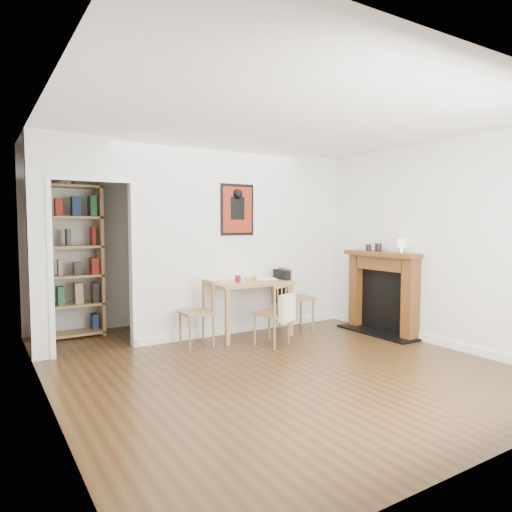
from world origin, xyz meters
TOP-DOWN VIEW (x-y plane):
  - ground at (0.00, 0.00)m, footprint 5.20×5.20m
  - room_shell at (0.10, 1.34)m, footprint 5.20×5.20m
  - dining_table at (0.45, 1.10)m, footprint 1.12×0.71m
  - chair_left at (-0.38, 1.01)m, footprint 0.43×0.43m
  - chair_right at (1.19, 1.03)m, footprint 0.58×0.53m
  - chair_front at (0.46, 0.54)m, footprint 0.51×0.54m
  - bookshelf at (-1.67, 2.35)m, footprint 0.89×0.35m
  - fireplace at (2.16, 0.25)m, footprint 0.45×1.25m
  - red_glass at (0.25, 1.06)m, footprint 0.08×0.08m
  - orange_fruit at (0.59, 1.17)m, footprint 0.07×0.07m
  - placemat at (0.22, 1.18)m, footprint 0.44×0.38m
  - notebook at (0.76, 1.17)m, footprint 0.35×0.29m
  - mantel_lamp at (2.14, -0.08)m, footprint 0.13×0.13m
  - ceramic_jar_a at (2.15, 0.34)m, footprint 0.10×0.10m
  - ceramic_jar_b at (2.12, 0.50)m, footprint 0.08×0.08m

SIDE VIEW (x-z plane):
  - ground at x=0.00m, z-range 0.00..0.00m
  - chair_front at x=0.46m, z-range 0.01..0.81m
  - chair_left at x=-0.38m, z-range 0.00..0.83m
  - chair_right at x=1.19m, z-range 0.02..0.94m
  - fireplace at x=2.16m, z-range 0.04..1.20m
  - dining_table at x=0.45m, z-range 0.29..1.05m
  - placemat at x=0.22m, z-range 0.76..0.77m
  - notebook at x=0.76m, z-range 0.76..0.78m
  - orange_fruit at x=0.59m, z-range 0.76..0.83m
  - red_glass at x=0.25m, z-range 0.76..0.86m
  - bookshelf at x=-1.67m, z-range -0.01..2.09m
  - ceramic_jar_b at x=2.12m, z-range 1.16..1.26m
  - ceramic_jar_a at x=2.15m, z-range 1.16..1.28m
  - mantel_lamp at x=2.14m, z-range 1.18..1.38m
  - room_shell at x=0.10m, z-range -1.30..3.90m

